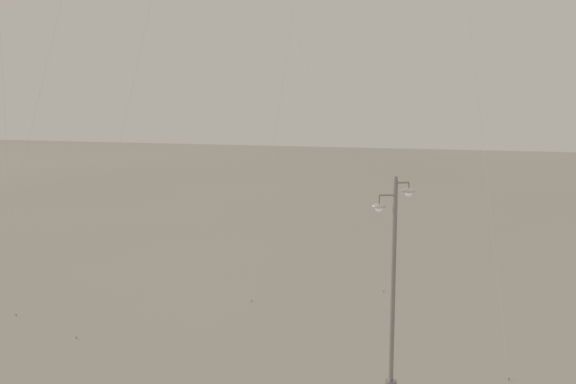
# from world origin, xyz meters

# --- Properties ---
(street_lamp) EXTENTS (1.57, 0.86, 8.17)m
(street_lamp) POSITION_xyz_m (7.32, 1.71, 4.36)
(street_lamp) COLOR gray
(street_lamp) RESTS_ON ground
(kite_3) EXTENTS (2.42, 6.94, 17.38)m
(kite_3) POSITION_xyz_m (-7.73, 5.58, 13.31)
(kite_3) COLOR maroon
(kite_3) RESTS_ON ground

